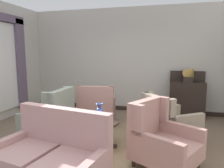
# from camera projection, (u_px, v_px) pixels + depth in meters

# --- Properties ---
(ground) EXTENTS (8.40, 8.40, 0.00)m
(ground) POSITION_uv_depth(u_px,v_px,m) (94.00, 153.00, 3.68)
(ground) COLOR brown
(wall_back) EXTENTS (6.16, 0.08, 3.05)m
(wall_back) POSITION_uv_depth(u_px,v_px,m) (127.00, 60.00, 6.28)
(wall_back) COLOR #BCB7AD
(wall_back) RESTS_ON ground
(baseboard_back) EXTENTS (6.00, 0.03, 0.12)m
(baseboard_back) POSITION_uv_depth(u_px,v_px,m) (126.00, 108.00, 6.44)
(baseboard_back) COLOR black
(baseboard_back) RESTS_ON ground
(area_rug) EXTENTS (3.00, 3.00, 0.01)m
(area_rug) POSITION_uv_depth(u_px,v_px,m) (99.00, 146.00, 3.97)
(area_rug) COLOR #847051
(area_rug) RESTS_ON ground
(coffee_table) EXTENTS (0.78, 0.78, 0.50)m
(coffee_table) POSITION_uv_depth(u_px,v_px,m) (98.00, 126.00, 3.89)
(coffee_table) COLOR black
(coffee_table) RESTS_ON ground
(porcelain_vase) EXTENTS (0.18, 0.18, 0.34)m
(porcelain_vase) POSITION_uv_depth(u_px,v_px,m) (100.00, 113.00, 3.83)
(porcelain_vase) COLOR #384C93
(porcelain_vase) RESTS_ON coffee_table
(settee) EXTENTS (1.59, 1.09, 1.00)m
(settee) POSITION_uv_depth(u_px,v_px,m) (50.00, 158.00, 2.70)
(settee) COLOR tan
(settee) RESTS_ON ground
(armchair_back_corner) EXTENTS (1.21, 1.18, 0.96)m
(armchair_back_corner) POSITION_uv_depth(u_px,v_px,m) (167.00, 122.00, 4.08)
(armchair_back_corner) COLOR gray
(armchair_back_corner) RESTS_ON ground
(armchair_near_window) EXTENTS (0.97, 0.99, 0.99)m
(armchair_near_window) POSITION_uv_depth(u_px,v_px,m) (97.00, 108.00, 5.11)
(armchair_near_window) COLOR tan
(armchair_near_window) RESTS_ON ground
(armchair_near_sideboard) EXTENTS (0.88, 0.83, 1.04)m
(armchair_near_sideboard) POSITION_uv_depth(u_px,v_px,m) (51.00, 118.00, 4.25)
(armchair_near_sideboard) COLOR gray
(armchair_near_sideboard) RESTS_ON ground
(armchair_foreground_right) EXTENTS (1.17, 1.14, 1.01)m
(armchair_foreground_right) POSITION_uv_depth(u_px,v_px,m) (161.00, 140.00, 3.24)
(armchair_foreground_right) COLOR tan
(armchair_foreground_right) RESTS_ON ground
(side_table) EXTENTS (0.58, 0.58, 0.69)m
(side_table) POSITION_uv_depth(u_px,v_px,m) (144.00, 117.00, 4.39)
(side_table) COLOR black
(side_table) RESTS_ON ground
(sideboard) EXTENTS (0.91, 0.37, 1.25)m
(sideboard) POSITION_uv_depth(u_px,v_px,m) (187.00, 97.00, 5.70)
(sideboard) COLOR black
(sideboard) RESTS_ON ground
(gramophone) EXTENTS (0.48, 0.53, 0.51)m
(gramophone) POSITION_uv_depth(u_px,v_px,m) (190.00, 73.00, 5.51)
(gramophone) COLOR black
(gramophone) RESTS_ON sideboard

